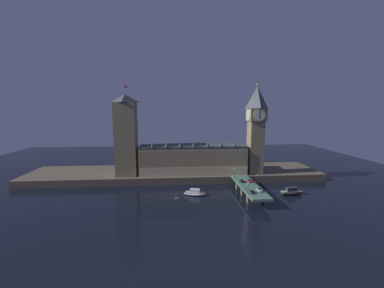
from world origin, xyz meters
TOP-DOWN VIEW (x-y plane):
  - ground_plane at (0.00, 0.00)m, footprint 400.00×400.00m
  - embankment at (0.00, 39.00)m, footprint 220.00×42.00m
  - parliament_hall at (12.98, 31.98)m, footprint 76.89×23.33m
  - clock_tower at (58.55, 26.51)m, footprint 12.33×12.44m
  - victoria_tower at (-34.74, 28.66)m, footprint 14.61×14.61m
  - bridge at (44.23, -5.00)m, footprint 11.07×46.00m
  - car_northbound_lead at (41.79, 1.54)m, footprint 2.05×4.77m
  - car_northbound_trail at (41.79, -18.45)m, footprint 1.86×4.45m
  - car_southbound_lead at (46.67, -15.83)m, footprint 1.84×4.73m
  - car_southbound_trail at (46.67, 1.06)m, footprint 1.89×4.37m
  - pedestrian_near_rail at (39.36, -12.89)m, footprint 0.38×0.38m
  - pedestrian_mid_walk at (49.10, -2.65)m, footprint 0.38×0.38m
  - street_lamp_near at (38.96, -19.72)m, footprint 1.34×0.60m
  - street_lamp_mid at (49.50, -5.00)m, footprint 1.34×0.60m
  - street_lamp_far at (38.96, 9.72)m, footprint 1.34×0.60m
  - boat_upstream at (11.38, -2.66)m, footprint 14.09×7.64m
  - boat_downstream at (70.61, -6.65)m, footprint 15.10×5.26m

SIDE VIEW (x-z plane):
  - ground_plane at x=0.00m, z-range 0.00..0.00m
  - boat_upstream at x=11.38m, z-range -0.53..3.43m
  - boat_downstream at x=70.61m, z-range -0.65..4.16m
  - embankment at x=0.00m, z-range 0.00..5.12m
  - bridge at x=44.23m, z-range 1.25..7.58m
  - car_northbound_trail at x=41.79m, z-range 6.29..7.68m
  - car_northbound_lead at x=41.79m, z-range 6.29..7.78m
  - car_southbound_lead at x=46.67m, z-range 6.29..7.81m
  - car_southbound_trail at x=46.67m, z-range 6.29..7.85m
  - pedestrian_near_rail at x=39.36m, z-range 6.38..7.98m
  - pedestrian_mid_walk at x=49.10m, z-range 6.39..8.17m
  - street_lamp_near at x=38.96m, z-range 7.11..13.20m
  - street_lamp_mid at x=49.50m, z-range 7.19..13.99m
  - street_lamp_far at x=38.96m, z-range 7.19..14.05m
  - parliament_hall at x=12.98m, z-range 3.02..28.19m
  - victoria_tower at x=-34.74m, z-range 2.22..65.61m
  - clock_tower at x=58.55m, z-range 6.98..71.82m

